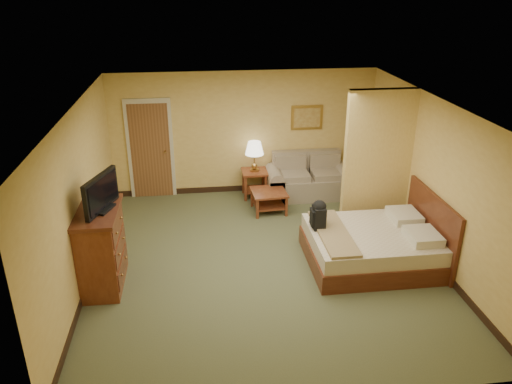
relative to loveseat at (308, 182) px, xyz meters
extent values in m
plane|color=#525839|center=(-1.33, -2.57, -0.30)|extent=(6.00, 6.00, 0.00)
plane|color=white|center=(-1.33, -2.57, 2.30)|extent=(6.00, 6.00, 0.00)
cube|color=#E0B95F|center=(-1.33, 0.43, 1.00)|extent=(5.50, 0.02, 2.60)
cube|color=#E0B95F|center=(-4.08, -2.57, 1.00)|extent=(0.02, 6.00, 2.60)
cube|color=#E0B95F|center=(1.42, -2.57, 1.00)|extent=(0.02, 6.00, 2.60)
cube|color=#E0B95F|center=(0.82, -1.65, 1.00)|extent=(1.20, 0.15, 2.60)
cube|color=beige|center=(-3.28, 0.40, 0.75)|extent=(0.94, 0.06, 2.10)
cube|color=brown|center=(-3.28, 0.38, 0.70)|extent=(0.80, 0.04, 2.00)
cylinder|color=#A57B3C|center=(-2.98, 0.33, 0.70)|extent=(0.04, 0.12, 0.04)
cube|color=black|center=(-1.33, 0.42, -0.24)|extent=(5.50, 0.02, 0.12)
cube|color=gray|center=(0.00, -0.05, -0.07)|extent=(1.48, 0.79, 0.44)
cube|color=gray|center=(0.00, 0.29, 0.38)|extent=(1.48, 0.19, 0.47)
cube|color=gray|center=(-0.74, -0.05, -0.05)|extent=(0.32, 0.79, 0.50)
cube|color=gray|center=(0.74, -0.05, -0.05)|extent=(0.32, 0.79, 0.50)
cube|color=maroon|center=(-1.15, 0.08, 0.26)|extent=(0.53, 0.53, 0.04)
cube|color=maroon|center=(-1.15, 0.08, -0.14)|extent=(0.44, 0.44, 0.03)
cube|color=maroon|center=(-1.36, -0.14, -0.03)|extent=(0.05, 0.05, 0.54)
cube|color=maroon|center=(-0.94, -0.14, -0.03)|extent=(0.05, 0.05, 0.54)
cube|color=maroon|center=(-1.36, 0.29, -0.03)|extent=(0.05, 0.05, 0.54)
cube|color=maroon|center=(-0.94, 0.29, -0.03)|extent=(0.05, 0.05, 0.54)
cylinder|color=#A57B3C|center=(-1.15, 0.08, 0.31)|extent=(0.19, 0.19, 0.04)
cylinder|color=#A57B3C|center=(-1.15, 0.08, 0.55)|extent=(0.03, 0.03, 0.32)
cone|color=white|center=(-1.15, 0.08, 0.79)|extent=(0.38, 0.38, 0.27)
cube|color=maroon|center=(-0.96, -0.69, 0.12)|extent=(0.71, 0.71, 0.04)
cube|color=maroon|center=(-0.96, -0.69, -0.15)|extent=(0.61, 0.61, 0.03)
cube|color=maroon|center=(-1.24, -0.97, -0.10)|extent=(0.05, 0.05, 0.40)
cube|color=maroon|center=(-0.67, -0.40, -0.10)|extent=(0.05, 0.05, 0.40)
cube|color=#B78E3F|center=(0.00, 0.41, 1.30)|extent=(0.67, 0.03, 0.52)
cube|color=#A87433|center=(0.00, 0.39, 1.30)|extent=(0.56, 0.02, 0.41)
cube|color=maroon|center=(-3.80, -2.94, 0.30)|extent=(0.54, 1.08, 1.18)
cube|color=#4E2012|center=(-3.80, -2.94, 0.92)|extent=(0.61, 1.16, 0.06)
cube|color=black|center=(-3.70, -2.94, 0.96)|extent=(0.33, 0.43, 0.03)
cube|color=black|center=(-3.70, -2.94, 1.22)|extent=(0.35, 0.84, 0.52)
cube|color=#4E2012|center=(0.42, -2.82, -0.14)|extent=(2.08, 1.66, 0.31)
cube|color=beige|center=(0.42, -2.82, 0.14)|extent=(2.01, 1.60, 0.25)
cube|color=#4E2012|center=(1.38, -2.82, 0.27)|extent=(0.06, 1.76, 1.14)
cube|color=silver|center=(1.07, -3.18, 0.33)|extent=(0.47, 0.57, 0.15)
cube|color=silver|center=(1.07, -2.46, 0.33)|extent=(0.47, 0.57, 0.15)
cube|color=#8F764E|center=(-0.25, -2.82, 0.29)|extent=(0.47, 1.56, 0.05)
cube|color=black|center=(-0.43, -2.57, 0.45)|extent=(0.19, 0.28, 0.37)
sphere|color=black|center=(-0.43, -2.57, 0.64)|extent=(0.22, 0.22, 0.22)
camera|label=1|loc=(-2.33, -9.61, 4.00)|focal=35.00mm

